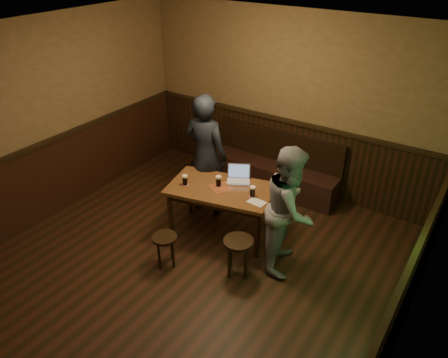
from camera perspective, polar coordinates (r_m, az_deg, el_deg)
room at (r=4.84m, az=-6.38°, el=-1.76°), size 5.04×6.04×2.84m
bench at (r=7.16m, az=6.45°, el=1.11°), size 2.20×0.50×0.95m
pub_table at (r=5.84m, az=-0.38°, el=-1.95°), size 1.53×1.08×0.75m
stool_left at (r=5.53m, az=-7.74°, el=-8.14°), size 0.32×0.32×0.43m
stool_right at (r=5.32m, az=1.87°, el=-8.87°), size 0.46×0.46×0.50m
pint_left at (r=5.84m, az=-5.12°, el=-0.14°), size 0.09×0.09×0.15m
pint_mid at (r=5.79m, az=-0.72°, el=-0.28°), size 0.10×0.10×0.15m
pint_right at (r=5.58m, az=3.73°, el=-1.64°), size 0.09×0.09×0.15m
laptop at (r=5.93m, az=1.92°, el=0.30°), size 0.39×0.36×0.22m
menu at (r=5.50m, az=4.30°, el=-3.02°), size 0.23×0.17×0.00m
person_suit at (r=6.25m, az=-2.37°, el=3.09°), size 0.69×0.48×1.83m
person_grey at (r=5.29m, az=8.61°, el=-3.90°), size 0.80×0.92×1.63m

